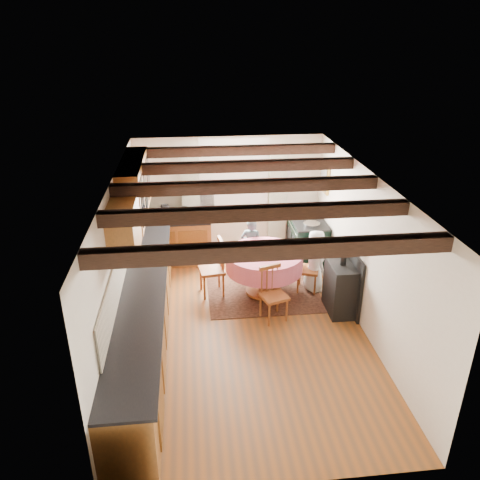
{
  "coord_description": "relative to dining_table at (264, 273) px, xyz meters",
  "views": [
    {
      "loc": [
        -0.75,
        -6.05,
        4.29
      ],
      "look_at": [
        0.0,
        0.8,
        1.15
      ],
      "focal_mm": 35.4,
      "sensor_mm": 36.0,
      "label": 1
    }
  ],
  "objects": [
    {
      "name": "child_right",
      "position": [
        0.9,
        0.03,
        0.17
      ],
      "size": [
        0.47,
        0.62,
        1.13
      ],
      "primitive_type": "imported",
      "rotation": [
        0.0,
        0.0,
        1.79
      ],
      "color": "white",
      "rests_on": "floor"
    },
    {
      "name": "dining_table",
      "position": [
        0.0,
        0.0,
        0.0
      ],
      "size": [
        1.31,
        1.31,
        0.79
      ],
      "primitive_type": null,
      "color": "#C45D7E",
      "rests_on": "floor"
    },
    {
      "name": "wall_front",
      "position": [
        -0.44,
        -3.78,
        0.8
      ],
      "size": [
        3.6,
        0.0,
        2.4
      ],
      "primitive_type": "cube",
      "color": "silver",
      "rests_on": "ground"
    },
    {
      "name": "wall_cabinet_solid",
      "position": [
        -2.07,
        -1.33,
        1.5
      ],
      "size": [
        0.34,
        0.9,
        0.7
      ],
      "primitive_type": "cube",
      "color": "#9C5A25",
      "rests_on": "wall_left"
    },
    {
      "name": "curtain_right",
      "position": [
        0.51,
        1.62,
        0.7
      ],
      "size": [
        0.35,
        0.1,
        2.1
      ],
      "primitive_type": "cube",
      "color": "beige",
      "rests_on": "wall_back"
    },
    {
      "name": "bowl_b",
      "position": [
        0.05,
        0.01,
        0.43
      ],
      "size": [
        0.23,
        0.23,
        0.07
      ],
      "primitive_type": "imported",
      "rotation": [
        0.0,
        0.0,
        6.16
      ],
      "color": "silver",
      "rests_on": "dining_table"
    },
    {
      "name": "wall_picture",
      "position": [
        1.33,
        1.27,
        1.3
      ],
      "size": [
        0.04,
        0.5,
        0.6
      ],
      "primitive_type": "cube",
      "color": "gold",
      "rests_on": "wall_right"
    },
    {
      "name": "base_cabinet_left",
      "position": [
        -1.94,
        -1.03,
        0.04
      ],
      "size": [
        0.6,
        5.3,
        0.88
      ],
      "primitive_type": "cube",
      "color": "#9C5A25",
      "rests_on": "floor"
    },
    {
      "name": "splash_back",
      "position": [
        -1.44,
        1.7,
        0.8
      ],
      "size": [
        1.4,
        0.02,
        0.55
      ],
      "primitive_type": "cube",
      "color": "beige",
      "rests_on": "wall_back"
    },
    {
      "name": "chair_right",
      "position": [
        0.78,
        0.01,
        0.05
      ],
      "size": [
        0.5,
        0.49,
        0.89
      ],
      "primitive_type": null,
      "rotation": [
        0.0,
        0.0,
        1.23
      ],
      "color": "brown",
      "rests_on": "floor"
    },
    {
      "name": "splash_left",
      "position": [
        -2.22,
        -0.73,
        0.8
      ],
      "size": [
        0.02,
        4.5,
        0.55
      ],
      "primitive_type": "cube",
      "color": "beige",
      "rests_on": "wall_left"
    },
    {
      "name": "beam_a",
      "position": [
        -0.44,
        -3.03,
        1.91
      ],
      "size": [
        3.6,
        0.16,
        0.16
      ],
      "primitive_type": "cube",
      "color": "#392218",
      "rests_on": "ceiling"
    },
    {
      "name": "wall_back",
      "position": [
        -0.44,
        1.72,
        0.8
      ],
      "size": [
        3.6,
        0.0,
        2.4
      ],
      "primitive_type": "cube",
      "color": "silver",
      "rests_on": "ground"
    },
    {
      "name": "base_cabinet_back",
      "position": [
        -1.49,
        1.42,
        0.04
      ],
      "size": [
        1.3,
        0.6,
        0.88
      ],
      "primitive_type": "cube",
      "color": "#9C5A25",
      "rests_on": "floor"
    },
    {
      "name": "wall_plate",
      "position": [
        0.61,
        1.69,
        1.3
      ],
      "size": [
        0.3,
        0.02,
        0.3
      ],
      "primitive_type": "cylinder",
      "rotation": [
        1.57,
        0.0,
        0.0
      ],
      "color": "silver",
      "rests_on": "wall_back"
    },
    {
      "name": "beam_b",
      "position": [
        -0.44,
        -2.03,
        1.91
      ],
      "size": [
        3.6,
        0.16,
        0.16
      ],
      "primitive_type": "cube",
      "color": "#392218",
      "rests_on": "ceiling"
    },
    {
      "name": "beam_e",
      "position": [
        -0.44,
        0.97,
        1.91
      ],
      "size": [
        3.6,
        0.16,
        0.16
      ],
      "primitive_type": "cube",
      "color": "#392218",
      "rests_on": "ceiling"
    },
    {
      "name": "wall_cabinet_glass",
      "position": [
        -2.07,
        0.17,
        1.55
      ],
      "size": [
        0.34,
        1.8,
        0.9
      ],
      "primitive_type": "cube",
      "color": "#9C5A25",
      "rests_on": "wall_left"
    },
    {
      "name": "bowl_a",
      "position": [
        -0.03,
        -0.15,
        0.42
      ],
      "size": [
        0.25,
        0.25,
        0.05
      ],
      "primitive_type": "imported",
      "rotation": [
        0.0,
        0.0,
        3.49
      ],
      "color": "silver",
      "rests_on": "dining_table"
    },
    {
      "name": "beam_d",
      "position": [
        -0.44,
        -0.03,
        1.91
      ],
      "size": [
        3.6,
        0.16,
        0.16
      ],
      "primitive_type": "cube",
      "color": "#392218",
      "rests_on": "ceiling"
    },
    {
      "name": "cup",
      "position": [
        0.26,
        0.19,
        0.44
      ],
      "size": [
        0.12,
        0.12,
        0.09
      ],
      "primitive_type": "imported",
      "rotation": [
        0.0,
        0.0,
        1.77
      ],
      "color": "silver",
      "rests_on": "dining_table"
    },
    {
      "name": "rug",
      "position": [
        0.0,
        0.0,
        -0.39
      ],
      "size": [
        1.93,
        1.5,
        0.01
      ],
      "primitive_type": "cube",
      "color": "black",
      "rests_on": "floor"
    },
    {
      "name": "curtain_rod",
      "position": [
        -0.34,
        1.62,
        1.8
      ],
      "size": [
        2.0,
        0.03,
        0.03
      ],
      "primitive_type": "cylinder",
      "rotation": [
        0.0,
        1.57,
        0.0
      ],
      "color": "black",
      "rests_on": "wall_back"
    },
    {
      "name": "chair_left",
      "position": [
        -0.89,
        0.09,
        0.11
      ],
      "size": [
        0.51,
        0.49,
        1.01
      ],
      "primitive_type": null,
      "rotation": [
        0.0,
        0.0,
        -1.43
      ],
      "color": "brown",
      "rests_on": "floor"
    },
    {
      "name": "worktop_back",
      "position": [
        -1.49,
        1.4,
        0.5
      ],
      "size": [
        1.3,
        0.64,
        0.04
      ],
      "primitive_type": "cube",
      "color": "black",
      "rests_on": "base_cabinet_back"
    },
    {
      "name": "window_frame",
      "position": [
        -0.34,
        1.7,
        1.2
      ],
      "size": [
        1.34,
        0.03,
        1.54
      ],
      "primitive_type": "cube",
      "color": "white",
      "rests_on": "wall_back"
    },
    {
      "name": "child_far",
      "position": [
        -0.12,
        0.77,
        0.15
      ],
      "size": [
        0.46,
        0.37,
        1.09
      ],
      "primitive_type": "imported",
      "rotation": [
        0.0,
        0.0,
        2.83
      ],
      "color": "#3B4C52",
      "rests_on": "floor"
    },
    {
      "name": "aga_range",
      "position": [
        1.03,
        1.09,
        0.05
      ],
      "size": [
        0.63,
        0.97,
        0.9
      ],
      "primitive_type": null,
      "color": "black",
      "rests_on": "floor"
    },
    {
      "name": "window_pane",
      "position": [
        -0.34,
        1.71,
        1.2
      ],
      "size": [
        1.2,
        0.01,
        1.4
      ],
      "primitive_type": "cube",
      "color": "white",
      "rests_on": "wall_back"
    },
    {
      "name": "wall_left",
      "position": [
        -2.24,
        -1.03,
        0.8
      ],
      "size": [
        0.0,
        5.5,
        2.4
      ],
      "primitive_type": "cube",
      "color": "silver",
      "rests_on": "ground"
    },
    {
      "name": "canister_tall",
      "position": [
        -1.69,
        1.42,
        0.66
      ],
      "size": [
        0.16,
        0.16,
        0.27
      ],
      "primitive_type": "cylinder",
      "color": "#262628",
      "rests_on": "worktop_back"
    },
    {
      "name": "worktop_left",
      "position": [
        -1.92,
        -1.03,
        0.5
      ],
      "size": [
        0.64,
        5.3,
        0.04
      ],
      "primitive_type": "cube",
      "color": "black",
      "rests_on": "base_cabinet_left"
    },
    {
      "name": "ceiling",
      "position": [
        -0.44,
        -1.03,
        2.0
      ],
      "size": [
        3.6,
        5.5,
        0.0
      ],
      "primitive_type": "cube",
      "color": "white",
      "rests_on": "ground"
    },
    {
      "name": "wall_right",
      "position": [
        1.36,
        -1.03,
        0.8
      ],
      "size": [
        0.0,
        5.5,
        2.4
      ],
      "primitive_type": "cube",
      "color": "silver",
      "rests_on": "ground"
    },
    {
      "name": "cast_iron_stove",
      "position": [
        1.14,
        -0.69,
        0.26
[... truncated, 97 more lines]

